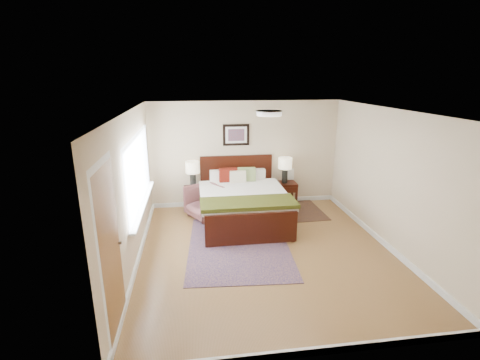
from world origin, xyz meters
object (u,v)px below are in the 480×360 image
at_px(nightstand_right, 284,191).
at_px(lamp_left, 193,170).
at_px(rug_persian, 239,246).
at_px(lamp_right, 285,166).
at_px(armchair, 207,202).
at_px(nightstand_left, 194,192).
at_px(bed, 243,197).

height_order(nightstand_right, lamp_left, lamp_left).
distance_m(nightstand_right, rug_persian, 2.47).
height_order(lamp_right, rug_persian, lamp_right).
bearing_deg(armchair, lamp_left, 177.73).
xyz_separation_m(nightstand_left, rug_persian, (0.80, -2.00, -0.42)).
bearing_deg(lamp_right, armchair, -164.51).
bearing_deg(nightstand_right, lamp_right, 90.00).
bearing_deg(rug_persian, bed, 82.14).
distance_m(lamp_right, rug_persian, 2.65).
bearing_deg(nightstand_left, nightstand_right, 0.17).
height_order(nightstand_right, rug_persian, nightstand_right).
relative_size(bed, lamp_left, 3.68).
xyz_separation_m(lamp_left, armchair, (0.28, -0.53, -0.61)).
distance_m(lamp_left, rug_persian, 2.38).
height_order(lamp_left, lamp_right, lamp_right).
relative_size(bed, armchair, 2.85).
xyz_separation_m(bed, nightstand_left, (-1.04, 0.86, -0.13)).
xyz_separation_m(lamp_right, armchair, (-1.91, -0.53, -0.63)).
bearing_deg(rug_persian, lamp_right, 59.47).
relative_size(nightstand_left, nightstand_right, 0.95).
height_order(lamp_left, rug_persian, lamp_left).
bearing_deg(lamp_right, bed, -142.74).
height_order(nightstand_left, lamp_left, lamp_left).
distance_m(bed, lamp_right, 1.51).
distance_m(nightstand_right, lamp_right, 0.64).
xyz_separation_m(bed, armchair, (-0.76, 0.35, -0.20)).
bearing_deg(nightstand_right, armchair, -164.88).
height_order(lamp_right, armchair, lamp_right).
bearing_deg(nightstand_left, lamp_left, 90.00).
relative_size(bed, nightstand_right, 3.95).
bearing_deg(lamp_right, rug_persian, -124.56).
xyz_separation_m(bed, lamp_right, (1.15, 0.88, 0.43)).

